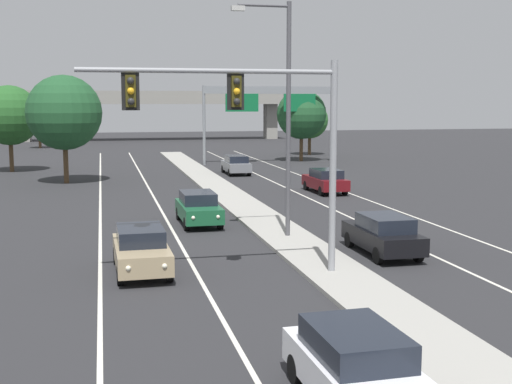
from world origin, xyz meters
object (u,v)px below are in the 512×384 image
Objects in this scene: car_receding_black at (383,234)px; tree_far_left_c at (39,122)px; car_oncoming_tan at (141,249)px; tree_far_left_b at (64,113)px; highway_sign_gantry at (271,100)px; tree_far_right_c at (310,120)px; street_lamp_median at (283,106)px; car_oncoming_white at (358,369)px; car_receding_darkred at (325,180)px; car_oncoming_green at (198,208)px; car_receding_grey at (236,164)px; overhead_signal_mast at (255,120)px; tree_far_left_a at (9,115)px; tree_far_right_a at (302,114)px.

tree_far_left_c is at bearing 105.35° from car_receding_black.
car_oncoming_tan is 28.40m from tree_far_left_b.
highway_sign_gantry is 37.02m from tree_far_left_c.
tree_far_right_c is at bearing 53.77° from highway_sign_gantry.
highway_sign_gantry is at bearing 76.68° from street_lamp_median.
car_receding_black is at bearing 64.47° from car_oncoming_white.
tree_far_left_b reaches higher than highway_sign_gantry.
car_oncoming_tan is at bearing -175.93° from car_receding_black.
car_oncoming_white is 1.00× the size of car_receding_darkred.
car_oncoming_green is at bearing -69.29° from tree_far_left_b.
car_oncoming_green and car_receding_black have the same top height.
tree_far_right_c is (8.61, 30.90, 3.11)m from car_receding_darkred.
car_receding_grey is 0.87× the size of tree_far_left_c.
tree_far_left_c reaches higher than car_receding_black.
car_oncoming_white is 43.21m from car_receding_grey.
street_lamp_median is 9.25m from car_oncoming_tan.
car_oncoming_green is 60.54m from tree_far_left_c.
car_receding_darkred is at bearing -65.91° from tree_far_left_c.
street_lamp_median is at bearing -108.85° from tree_far_right_c.
highway_sign_gantry reaches higher than car_oncoming_tan.
tree_far_left_a reaches higher than overhead_signal_mast.
tree_far_left_b is (-13.29, 27.12, 4.37)m from car_receding_black.
tree_far_left_b is (-16.97, 9.33, 4.37)m from car_receding_darkred.
street_lamp_median is 16.30m from car_receding_darkred.
overhead_signal_mast is 1.18× the size of tree_far_right_a.
car_receding_grey is at bearing 79.85° from overhead_signal_mast.
tree_far_right_a is 26.40m from tree_far_left_b.
highway_sign_gantry is at bearing 33.00° from tree_far_left_b.
overhead_signal_mast is 11.64m from car_oncoming_green.
tree_far_right_c is 32.85m from tree_far_left_a.
car_oncoming_tan is 9.46m from car_receding_black.
car_oncoming_green is (-0.40, 10.71, -4.54)m from overhead_signal_mast.
street_lamp_median is 1.35× the size of tree_far_left_a.
car_receding_darkred is (13.11, 18.47, 0.00)m from car_oncoming_tan.
tree_far_left_a is at bearing 114.86° from street_lamp_median.
car_receding_darkred is at bearing -94.45° from highway_sign_gantry.
car_oncoming_green is 0.62× the size of tree_far_right_a.
overhead_signal_mast is 1.15× the size of tree_far_left_a.
street_lamp_median is 17.23m from car_oncoming_white.
tree_far_left_a is (-21.95, 18.89, 4.01)m from car_receding_darkred.
overhead_signal_mast is 6.88m from street_lamp_median.
overhead_signal_mast is 43.19m from highway_sign_gantry.
street_lamp_median reaches higher than car_receding_grey.
car_receding_grey is at bearing -120.31° from highway_sign_gantry.
highway_sign_gantry reaches higher than car_receding_black.
car_oncoming_tan and car_receding_darkred have the same top height.
overhead_signal_mast is 71.10m from tree_far_left_c.
tree_far_right_c reaches higher than car_oncoming_tan.
overhead_signal_mast is at bearing -72.26° from tree_far_left_a.
tree_far_left_a is at bearing -173.87° from highway_sign_gantry.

